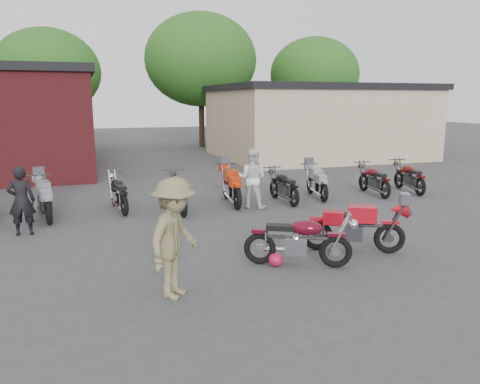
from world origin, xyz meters
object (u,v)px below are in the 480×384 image
object	(u,v)px
sportbike	(356,224)
row_bike_5	(283,185)
person_light	(252,178)
person_tan	(175,238)
row_bike_2	(118,191)
row_bike_3	(179,190)
vintage_motorcycle	(300,237)
row_bike_4	(231,184)
row_bike_6	(317,181)
row_bike_8	(409,175)
row_bike_7	(374,178)
row_bike_1	(44,197)
helmet	(276,260)
person_dark	(21,201)

from	to	relation	value
sportbike	row_bike_5	world-z (taller)	sportbike
person_light	person_tan	distance (m)	6.23
row_bike_2	row_bike_3	bearing A→B (deg)	-117.22
vintage_motorcycle	person_light	world-z (taller)	person_light
vintage_motorcycle	row_bike_3	xyz separation A→B (m)	(-1.21, 5.04, 0.02)
row_bike_3	row_bike_4	world-z (taller)	row_bike_4
row_bike_6	row_bike_3	bearing A→B (deg)	104.55
row_bike_8	row_bike_7	bearing A→B (deg)	100.76
sportbike	row_bike_1	distance (m)	7.82
row_bike_3	row_bike_7	distance (m)	6.40
row_bike_4	row_bike_7	xyz separation A→B (m)	(4.75, -0.18, -0.06)
person_tan	row_bike_2	distance (m)	6.24
helmet	row_bike_7	bearing A→B (deg)	42.27
sportbike	row_bike_3	bearing A→B (deg)	146.74
row_bike_3	row_bike_4	bearing A→B (deg)	-75.36
row_bike_2	row_bike_4	distance (m)	3.21
person_dark	vintage_motorcycle	bearing A→B (deg)	144.23
row_bike_2	row_bike_8	bearing A→B (deg)	-99.23
row_bike_1	row_bike_5	distance (m)	6.62
person_tan	row_bike_7	xyz separation A→B (m)	(7.60, 5.82, -0.40)
person_light	row_bike_4	size ratio (longest dim) A/B	0.81
row_bike_7	row_bike_4	bearing A→B (deg)	92.93
helmet	row_bike_4	xyz separation A→B (m)	(0.84, 5.27, 0.48)
row_bike_5	row_bike_4	bearing A→B (deg)	78.49
person_light	row_bike_6	bearing A→B (deg)	-129.43
row_bike_5	row_bike_3	bearing A→B (deg)	90.06
person_light	row_bike_7	distance (m)	4.39
row_bike_1	row_bike_4	distance (m)	5.07
person_light	row_bike_6	xyz separation A→B (m)	(2.40, 0.68, -0.31)
vintage_motorcycle	helmet	distance (m)	0.61
row_bike_1	row_bike_3	size ratio (longest dim) A/B	0.99
helmet	row_bike_5	bearing A→B (deg)	64.47
person_tan	row_bike_6	xyz separation A→B (m)	(5.64, 6.00, -0.40)
person_dark	helmet	bearing A→B (deg)	142.76
helmet	person_tan	distance (m)	2.28
person_dark	row_bike_6	world-z (taller)	person_dark
person_light	row_bike_2	xyz separation A→B (m)	(-3.60, 0.89, -0.30)
person_dark	row_bike_4	bearing A→B (deg)	-162.35
row_bike_4	person_dark	bearing A→B (deg)	111.57
person_light	row_bike_7	world-z (taller)	person_light
person_dark	person_light	bearing A→B (deg)	-169.72
vintage_motorcycle	row_bike_4	size ratio (longest dim) A/B	0.92
row_bike_5	row_bike_7	xyz separation A→B (m)	(3.21, 0.09, 0.01)
person_light	row_bike_3	size ratio (longest dim) A/B	0.85
helmet	person_tan	xyz separation A→B (m)	(-2.00, -0.73, 0.81)
row_bike_7	row_bike_8	xyz separation A→B (m)	(1.38, 0.02, 0.01)
row_bike_1	row_bike_8	bearing A→B (deg)	-100.24
helmet	row_bike_2	world-z (taller)	row_bike_2
sportbike	row_bike_6	distance (m)	5.34
row_bike_2	row_bike_4	world-z (taller)	row_bike_4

